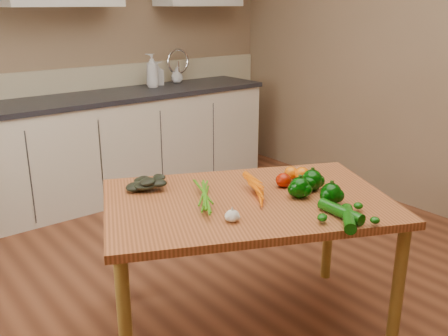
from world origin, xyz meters
name	(u,v)px	position (x,y,z in m)	size (l,w,h in m)	color
room	(252,84)	(0.00, 0.17, 1.25)	(4.04, 5.04, 2.64)	brown
counter_run	(117,144)	(0.21, 2.19, 0.46)	(2.84, 0.64, 1.14)	beige
table	(247,214)	(-0.17, 0.00, 0.65)	(1.60, 1.37, 0.73)	#AD5C32
soap_bottle_a	(152,70)	(0.64, 2.27, 1.05)	(0.12, 0.12, 0.30)	silver
soap_bottle_b	(157,73)	(0.74, 2.36, 1.01)	(0.10, 0.10, 0.22)	silver
soap_bottle_c	(177,75)	(0.96, 2.36, 0.97)	(0.11, 0.11, 0.14)	silver
carrot_bunch	(239,191)	(-0.19, 0.03, 0.76)	(0.25, 0.19, 0.07)	orange
leafy_greens	(147,179)	(-0.48, 0.42, 0.78)	(0.19, 0.18, 0.10)	black
garlic_bulb	(232,216)	(-0.40, -0.17, 0.76)	(0.06, 0.06, 0.05)	silver
pepper_a	(300,188)	(0.04, -0.15, 0.78)	(0.10, 0.10, 0.10)	#033102
pepper_b	(312,180)	(0.16, -0.12, 0.78)	(0.11, 0.11, 0.11)	#033102
pepper_c	(331,194)	(0.10, -0.29, 0.78)	(0.10, 0.10, 0.10)	#033102
tomato_a	(283,180)	(0.08, 0.00, 0.77)	(0.08, 0.08, 0.07)	#911502
tomato_b	(291,172)	(0.20, 0.07, 0.76)	(0.07, 0.07, 0.07)	#DC5F05
tomato_c	(302,174)	(0.22, 0.01, 0.77)	(0.08, 0.08, 0.07)	#DC5F05
zucchini_a	(341,212)	(0.01, -0.43, 0.76)	(0.05, 0.05, 0.23)	#094307
zucchini_b	(348,218)	(-0.02, -0.49, 0.76)	(0.05, 0.05, 0.22)	#094307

